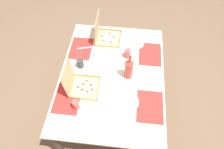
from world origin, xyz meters
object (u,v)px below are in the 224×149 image
(cup_spare, at_px, (80,63))
(cup_red, at_px, (127,54))
(pizza_box_corner_left, at_px, (82,85))
(plate_middle, at_px, (112,62))
(plate_far_left, at_px, (135,43))
(cup_clear_right, at_px, (76,105))
(pizza_box_center, at_px, (106,36))
(soda_bottle, at_px, (129,68))
(plate_near_left, at_px, (128,102))

(cup_spare, xyz_separation_m, cup_red, (0.20, -0.51, -0.00))
(pizza_box_corner_left, relative_size, plate_middle, 1.52)
(plate_far_left, relative_size, plate_middle, 1.02)
(plate_far_left, bearing_deg, cup_clear_right, 150.01)
(pizza_box_center, xyz_separation_m, soda_bottle, (-0.54, -0.31, 0.08))
(plate_far_left, xyz_separation_m, plate_middle, (-0.32, 0.25, 0.00))
(plate_near_left, bearing_deg, pizza_box_center, 21.04)
(pizza_box_corner_left, xyz_separation_m, plate_middle, (0.38, -0.27, -0.04))
(pizza_box_corner_left, distance_m, plate_far_left, 0.87)
(plate_near_left, bearing_deg, cup_spare, 54.69)
(plate_middle, bearing_deg, pizza_box_center, 17.53)
(pizza_box_corner_left, height_order, plate_far_left, pizza_box_corner_left)
(plate_middle, bearing_deg, cup_spare, 106.38)
(pizza_box_center, bearing_deg, cup_clear_right, 170.22)
(pizza_box_center, relative_size, cup_clear_right, 3.07)
(pizza_box_center, xyz_separation_m, cup_red, (-0.26, -0.28, 0.00))
(plate_middle, relative_size, cup_clear_right, 1.95)
(pizza_box_center, distance_m, cup_clear_right, 0.99)
(plate_far_left, bearing_deg, cup_red, 158.41)
(pizza_box_center, bearing_deg, soda_bottle, -150.04)
(pizza_box_corner_left, height_order, plate_near_left, pizza_box_corner_left)
(plate_middle, relative_size, cup_spare, 1.94)
(plate_far_left, relative_size, cup_spare, 1.97)
(pizza_box_center, distance_m, soda_bottle, 0.63)
(plate_near_left, relative_size, cup_clear_right, 1.92)
(plate_near_left, relative_size, plate_middle, 0.98)
(cup_spare, bearing_deg, plate_middle, -73.62)
(cup_spare, bearing_deg, pizza_box_center, -25.98)
(plate_middle, xyz_separation_m, cup_clear_right, (-0.61, 0.28, 0.04))
(cup_red, distance_m, cup_clear_right, 0.84)
(plate_middle, relative_size, cup_red, 1.96)
(soda_bottle, xyz_separation_m, cup_clear_right, (-0.43, 0.48, -0.08))
(plate_middle, height_order, cup_red, cup_red)
(soda_bottle, bearing_deg, pizza_box_center, 29.96)
(pizza_box_center, distance_m, plate_far_left, 0.37)
(cup_spare, bearing_deg, plate_far_left, -54.66)
(pizza_box_corner_left, bearing_deg, cup_spare, 14.15)
(plate_middle, xyz_separation_m, soda_bottle, (-0.17, -0.19, 0.12))
(plate_far_left, xyz_separation_m, plate_near_left, (-0.82, 0.04, 0.00))
(pizza_box_center, relative_size, cup_spare, 3.04)
(plate_far_left, distance_m, cup_spare, 0.73)
(pizza_box_center, relative_size, plate_near_left, 1.60)
(soda_bottle, height_order, cup_spare, soda_bottle)
(pizza_box_center, distance_m, cup_red, 0.39)
(plate_far_left, xyz_separation_m, cup_red, (-0.22, 0.09, 0.04))
(plate_middle, bearing_deg, pizza_box_corner_left, 144.15)
(plate_far_left, xyz_separation_m, cup_spare, (-0.42, 0.59, 0.05))
(pizza_box_corner_left, relative_size, cup_clear_right, 2.96)
(plate_far_left, xyz_separation_m, cup_clear_right, (-0.93, 0.53, 0.04))
(soda_bottle, bearing_deg, plate_near_left, -176.14)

